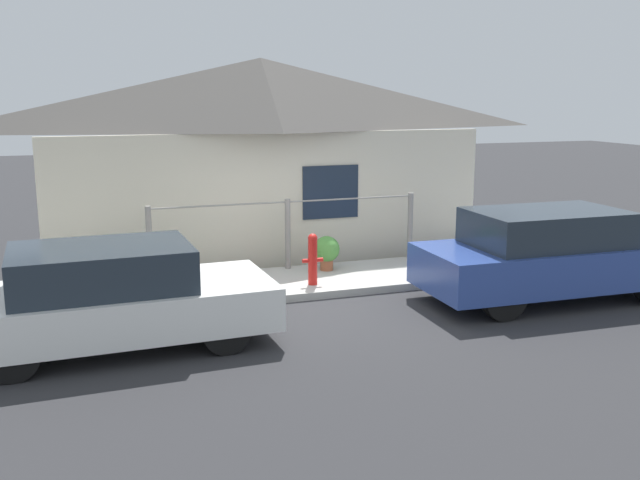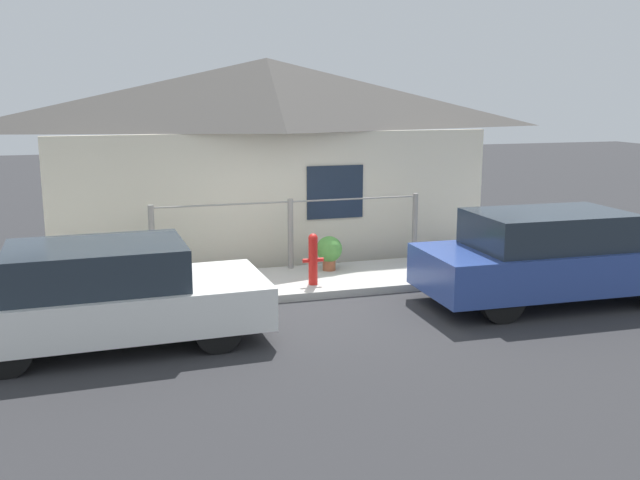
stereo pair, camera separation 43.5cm
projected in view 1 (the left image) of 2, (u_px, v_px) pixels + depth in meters
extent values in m
plane|color=#2D2D30|center=(318.00, 300.00, 11.24)|extent=(60.00, 60.00, 0.00)
cube|color=#B2AFA8|center=(301.00, 282.00, 12.06)|extent=(24.00, 1.81, 0.13)
cube|color=beige|center=(277.00, 201.00, 13.15)|extent=(8.24, 0.12, 2.50)
cube|color=#1E2838|center=(331.00, 192.00, 13.39)|extent=(1.10, 0.04, 1.00)
pyramid|color=#605B56|center=(261.00, 94.00, 13.72)|extent=(8.64, 2.20, 1.36)
cylinder|color=gray|center=(150.00, 243.00, 11.85)|extent=(0.10, 0.10, 1.25)
cylinder|color=gray|center=(288.00, 234.00, 12.62)|extent=(0.10, 0.10, 1.25)
cylinder|color=gray|center=(410.00, 226.00, 13.39)|extent=(0.10, 0.10, 1.25)
cylinder|color=gray|center=(287.00, 202.00, 12.50)|extent=(4.80, 0.03, 0.03)
cube|color=white|center=(117.00, 308.00, 9.08)|extent=(4.03, 1.86, 0.56)
cube|color=#232D38|center=(101.00, 267.00, 8.91)|extent=(2.24, 1.59, 0.54)
cylinder|color=black|center=(201.00, 299.00, 10.24)|extent=(0.62, 0.22, 0.61)
cylinder|color=black|center=(226.00, 330.00, 8.88)|extent=(0.62, 0.22, 0.61)
cylinder|color=black|center=(16.00, 318.00, 9.37)|extent=(0.62, 0.22, 0.61)
cylinder|color=black|center=(12.00, 356.00, 8.01)|extent=(0.62, 0.22, 0.61)
cube|color=#2D4793|center=(553.00, 264.00, 11.19)|extent=(4.30, 1.77, 0.64)
cube|color=#232D38|center=(547.00, 227.00, 11.02)|extent=(2.38, 1.53, 0.54)
cylinder|color=black|center=(592.00, 262.00, 12.31)|extent=(0.68, 0.21, 0.67)
cylinder|color=black|center=(456.00, 274.00, 11.51)|extent=(0.68, 0.21, 0.67)
cylinder|color=black|center=(504.00, 298.00, 10.18)|extent=(0.68, 0.21, 0.67)
cylinder|color=red|center=(313.00, 262.00, 11.60)|extent=(0.15, 0.15, 0.74)
sphere|color=red|center=(313.00, 238.00, 11.52)|extent=(0.16, 0.16, 0.16)
cylinder|color=red|center=(306.00, 261.00, 11.56)|extent=(0.13, 0.07, 0.07)
cylinder|color=red|center=(319.00, 260.00, 11.63)|extent=(0.13, 0.07, 0.07)
cylinder|color=#9E5638|center=(327.00, 264.00, 12.60)|extent=(0.23, 0.23, 0.21)
sphere|color=#4C8E3D|center=(327.00, 249.00, 12.55)|extent=(0.46, 0.46, 0.46)
cylinder|color=slate|center=(153.00, 275.00, 11.85)|extent=(0.29, 0.29, 0.20)
sphere|color=#235B28|center=(152.00, 261.00, 11.80)|extent=(0.40, 0.40, 0.40)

